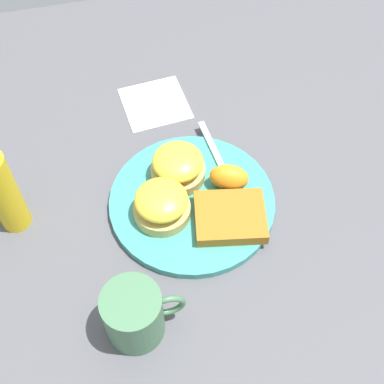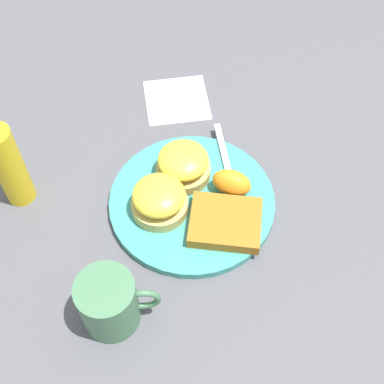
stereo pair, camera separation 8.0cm
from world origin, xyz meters
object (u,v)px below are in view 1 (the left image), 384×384
object	(u,v)px
cup	(135,315)
condiment_bottle	(3,193)
hashbrown_patty	(230,217)
orange_wedge	(229,177)
fork	(228,179)
sandwich_benedict_left	(178,166)
sandwich_benedict_right	(162,204)

from	to	relation	value
cup	condiment_bottle	bearing A→B (deg)	125.27
hashbrown_patty	orange_wedge	world-z (taller)	orange_wedge
fork	condiment_bottle	xyz separation A→B (m)	(-0.33, 0.01, 0.06)
orange_wedge	cup	world-z (taller)	cup
sandwich_benedict_left	orange_wedge	world-z (taller)	sandwich_benedict_left
orange_wedge	condiment_bottle	world-z (taller)	condiment_bottle
fork	cup	world-z (taller)	cup
orange_wedge	condiment_bottle	distance (m)	0.33
hashbrown_patty	sandwich_benedict_right	bearing A→B (deg)	159.37
sandwich_benedict_left	cup	size ratio (longest dim) A/B	0.79
sandwich_benedict_right	condiment_bottle	world-z (taller)	condiment_bottle
hashbrown_patty	condiment_bottle	size ratio (longest dim) A/B	0.70
orange_wedge	cup	size ratio (longest dim) A/B	0.56
sandwich_benedict_left	cup	world-z (taller)	cup
sandwich_benedict_left	fork	size ratio (longest dim) A/B	0.39
orange_wedge	fork	distance (m)	0.02
hashbrown_patty	orange_wedge	distance (m)	0.06
cup	condiment_bottle	size ratio (longest dim) A/B	0.72
condiment_bottle	orange_wedge	bearing A→B (deg)	-3.89
hashbrown_patty	orange_wedge	bearing A→B (deg)	76.27
sandwich_benedict_left	hashbrown_patty	xyz separation A→B (m)	(0.06, -0.10, -0.02)
sandwich_benedict_right	orange_wedge	distance (m)	0.11
hashbrown_patty	orange_wedge	xyz separation A→B (m)	(0.02, 0.06, 0.01)
fork	orange_wedge	bearing A→B (deg)	-101.17
sandwich_benedict_right	fork	distance (m)	0.12
sandwich_benedict_right	fork	world-z (taller)	sandwich_benedict_right
cup	condiment_bottle	distance (m)	0.26
hashbrown_patty	sandwich_benedict_left	bearing A→B (deg)	119.67
sandwich_benedict_right	orange_wedge	bearing A→B (deg)	13.24
fork	hashbrown_patty	bearing A→B (deg)	-103.35
orange_wedge	fork	xyz separation A→B (m)	(0.00, 0.01, -0.02)
orange_wedge	sandwich_benedict_right	bearing A→B (deg)	-166.76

